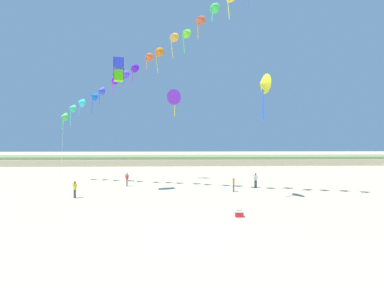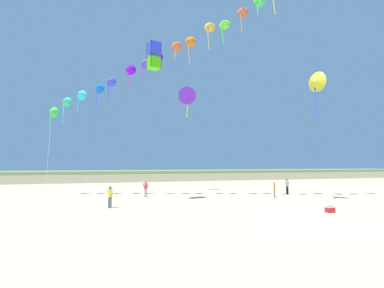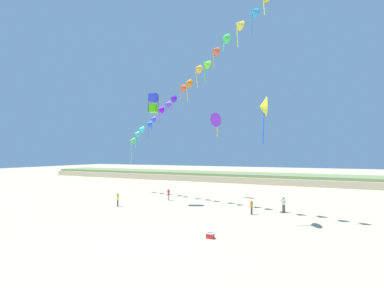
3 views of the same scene
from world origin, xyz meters
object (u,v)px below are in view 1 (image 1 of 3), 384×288
beach_cooler (239,214)px  person_near_right (127,179)px  person_mid_center (256,179)px  person_far_left (75,188)px  large_kite_high_solo (119,70)px  large_kite_low_lead (175,97)px  person_near_left (234,184)px  large_kite_mid_trail (263,84)px

beach_cooler → person_near_right: bearing=130.2°
person_mid_center → beach_cooler: 12.38m
beach_cooler → person_far_left: bearing=155.7°
person_far_left → beach_cooler: size_ratio=2.84×
person_mid_center → large_kite_high_solo: 19.68m
person_mid_center → large_kite_high_solo: bearing=-170.1°
person_near_right → large_kite_low_lead: 13.04m
large_kite_high_solo → person_near_left: bearing=1.5°
person_near_left → person_near_right: size_ratio=0.92×
person_near_right → person_far_left: 7.32m
large_kite_low_lead → person_near_left: bearing=-51.9°
person_near_right → beach_cooler: bearing=-49.8°
person_near_left → person_near_right: person_near_right is taller
person_near_left → beach_cooler: (-1.39, -9.16, -0.66)m
person_near_right → large_kite_high_solo: large_kite_high_solo is taller
person_near_left → person_mid_center: (3.09, 2.35, 0.13)m
person_near_left → person_mid_center: 3.89m
person_near_right → beach_cooler: person_near_right is taller
large_kite_low_lead → large_kite_high_solo: size_ratio=1.61×
person_far_left → large_kite_low_lead: size_ratio=0.43×
person_near_left → person_far_left: 16.12m
person_near_left → large_kite_high_solo: 17.27m
person_near_right → large_kite_mid_trail: bearing=-28.6°
person_near_left → person_far_left: (-15.91, -2.60, 0.07)m
person_mid_center → large_kite_low_lead: 15.71m
large_kite_high_solo → beach_cooler: 18.99m
person_near_left → person_mid_center: person_mid_center is taller
large_kite_low_lead → beach_cooler: bearing=-73.4°
person_mid_center → large_kite_high_solo: large_kite_high_solo is taller
person_far_left → large_kite_mid_trail: 20.43m
person_mid_center → large_kite_low_lead: bearing=147.9°
person_far_left → large_kite_mid_trail: bearing=-4.5°
person_far_left → large_kite_high_solo: size_ratio=0.69×
person_far_left → large_kite_high_solo: 12.82m
person_near_right → large_kite_low_lead: (5.67, 4.69, 10.76)m
person_near_left → large_kite_high_solo: large_kite_high_solo is taller
person_near_right → large_kite_low_lead: size_ratio=0.43×
person_near_right → large_kite_low_lead: bearing=39.6°
person_near_right → beach_cooler: size_ratio=2.84×
person_far_left → large_kite_high_solo: large_kite_high_solo is taller
person_near_right → large_kite_high_solo: 12.75m
person_mid_center → large_kite_mid_trail: (-1.17, -6.35, 9.81)m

